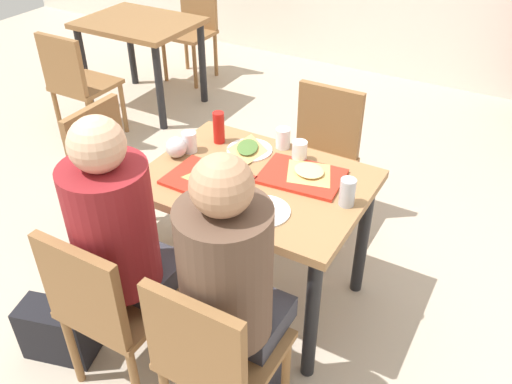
{
  "coord_description": "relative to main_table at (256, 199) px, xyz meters",
  "views": [
    {
      "loc": [
        0.98,
        -1.73,
        2.04
      ],
      "look_at": [
        0.0,
        0.0,
        0.65
      ],
      "focal_mm": 37.68,
      "sensor_mm": 36.0,
      "label": 1
    }
  ],
  "objects": [
    {
      "name": "tray_red_near",
      "position": [
        -0.17,
        -0.13,
        0.12
      ],
      "size": [
        0.37,
        0.27,
        0.02
      ],
      "primitive_type": "cube",
      "rotation": [
        0.0,
        0.0,
        -0.02
      ],
      "color": "red",
      "rests_on": "main_table"
    },
    {
      "name": "pizza_slice_c",
      "position": [
        -0.15,
        0.19,
        0.13
      ],
      "size": [
        0.22,
        0.26,
        0.02
      ],
      "color": "#DBAD60",
      "rests_on": "paper_plate_center"
    },
    {
      "name": "person_in_red",
      "position": [
        -0.25,
        -0.6,
        0.12
      ],
      "size": [
        0.32,
        0.42,
        1.25
      ],
      "color": "#383842",
      "rests_on": "ground_plane"
    },
    {
      "name": "main_table",
      "position": [
        0.0,
        0.0,
        0.0
      ],
      "size": [
        0.99,
        0.72,
        0.72
      ],
      "color": "#9E7247",
      "rests_on": "ground_plane"
    },
    {
      "name": "soda_can",
      "position": [
        0.42,
        0.02,
        0.17
      ],
      "size": [
        0.07,
        0.07,
        0.12
      ],
      "primitive_type": "cylinder",
      "color": "#B7BCC6",
      "rests_on": "main_table"
    },
    {
      "name": "background_chair_near",
      "position": [
        -1.94,
        0.78,
        -0.12
      ],
      "size": [
        0.4,
        0.4,
        0.84
      ],
      "color": "olive",
      "rests_on": "ground_plane"
    },
    {
      "name": "paper_plate_center",
      "position": [
        -0.15,
        0.2,
        0.12
      ],
      "size": [
        0.22,
        0.22,
        0.01
      ],
      "primitive_type": "cylinder",
      "color": "white",
      "rests_on": "main_table"
    },
    {
      "name": "plastic_cup_d",
      "position": [
        0.1,
        0.23,
        0.16
      ],
      "size": [
        0.07,
        0.07,
        0.1
      ],
      "primitive_type": "cylinder",
      "color": "white",
      "rests_on": "main_table"
    },
    {
      "name": "chair_near_right",
      "position": [
        0.25,
        -0.74,
        -0.12
      ],
      "size": [
        0.4,
        0.4,
        0.84
      ],
      "color": "olive",
      "rests_on": "ground_plane"
    },
    {
      "name": "plastic_cup_c",
      "position": [
        -0.4,
        0.05,
        0.16
      ],
      "size": [
        0.07,
        0.07,
        0.1
      ],
      "primitive_type": "cylinder",
      "color": "white",
      "rests_on": "main_table"
    },
    {
      "name": "person_in_brown_jacket",
      "position": [
        0.25,
        -0.6,
        0.12
      ],
      "size": [
        0.32,
        0.42,
        1.25
      ],
      "color": "#383842",
      "rests_on": "ground_plane"
    },
    {
      "name": "chair_near_left",
      "position": [
        -0.25,
        -0.74,
        -0.12
      ],
      "size": [
        0.4,
        0.4,
        0.84
      ],
      "color": "olive",
      "rests_on": "ground_plane"
    },
    {
      "name": "plastic_cup_b",
      "position": [
        0.02,
        -0.31,
        0.16
      ],
      "size": [
        0.07,
        0.07,
        0.1
      ],
      "primitive_type": "cylinder",
      "color": "white",
      "rests_on": "main_table"
    },
    {
      "name": "background_table",
      "position": [
        -1.94,
        1.52,
        -0.01
      ],
      "size": [
        0.9,
        0.7,
        0.72
      ],
      "color": "olive",
      "rests_on": "ground_plane"
    },
    {
      "name": "pizza_slice_a",
      "position": [
        -0.16,
        -0.1,
        0.14
      ],
      "size": [
        0.25,
        0.24,
        0.02
      ],
      "color": "tan",
      "rests_on": "tray_red_near"
    },
    {
      "name": "plastic_cup_a",
      "position": [
        -0.02,
        0.31,
        0.16
      ],
      "size": [
        0.07,
        0.07,
        0.1
      ],
      "primitive_type": "cylinder",
      "color": "white",
      "rests_on": "main_table"
    },
    {
      "name": "foil_bundle",
      "position": [
        -0.42,
        -0.02,
        0.16
      ],
      "size": [
        0.1,
        0.1,
        0.1
      ],
      "primitive_type": "sphere",
      "color": "silver",
      "rests_on": "main_table"
    },
    {
      "name": "paper_plate_near_edge",
      "position": [
        0.15,
        -0.2,
        0.12
      ],
      "size": [
        0.22,
        0.22,
        0.01
      ],
      "primitive_type": "cylinder",
      "color": "white",
      "rests_on": "main_table"
    },
    {
      "name": "ground_plane",
      "position": [
        0.0,
        0.0,
        -0.62
      ],
      "size": [
        10.0,
        10.0,
        0.02
      ],
      "primitive_type": "cube",
      "color": "#B7A893"
    },
    {
      "name": "pizza_slice_b",
      "position": [
        0.2,
        0.13,
        0.14
      ],
      "size": [
        0.26,
        0.25,
        0.02
      ],
      "color": "#DBAD60",
      "rests_on": "tray_red_far"
    },
    {
      "name": "chair_left_end",
      "position": [
        -0.88,
        0.0,
        -0.12
      ],
      "size": [
        0.4,
        0.4,
        0.84
      ],
      "color": "olive",
      "rests_on": "ground_plane"
    },
    {
      "name": "condiment_bottle",
      "position": [
        -0.32,
        0.2,
        0.19
      ],
      "size": [
        0.06,
        0.06,
        0.16
      ],
      "primitive_type": "cylinder",
      "color": "red",
      "rests_on": "main_table"
    },
    {
      "name": "chair_far_side",
      "position": [
        0.0,
        0.74,
        -0.12
      ],
      "size": [
        0.4,
        0.4,
        0.84
      ],
      "color": "olive",
      "rests_on": "ground_plane"
    },
    {
      "name": "background_chair_far",
      "position": [
        -1.94,
        2.25,
        -0.12
      ],
      "size": [
        0.4,
        0.4,
        0.84
      ],
      "color": "olive",
      "rests_on": "ground_plane"
    },
    {
      "name": "handbag",
      "position": [
        -0.6,
        -0.76,
        -0.47
      ],
      "size": [
        0.35,
        0.24,
        0.28
      ],
      "primitive_type": "cube",
      "rotation": [
        0.0,
        0.0,
        0.28
      ],
      "color": "black",
      "rests_on": "ground_plane"
    },
    {
      "name": "tray_red_far",
      "position": [
        0.17,
        0.11,
        0.12
      ],
      "size": [
        0.38,
        0.29,
        0.02
      ],
      "primitive_type": "cube",
      "rotation": [
        0.0,
        0.0,
        0.09
      ],
      "color": "red",
      "rests_on": "main_table"
    }
  ]
}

